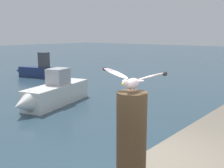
% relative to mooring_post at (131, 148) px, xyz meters
% --- Properties ---
extents(mooring_post, '(0.30, 0.30, 1.15)m').
position_rel_mooring_post_xyz_m(mooring_post, '(0.00, 0.00, 0.00)').
color(mooring_post, '#4C3823').
rests_on(mooring_post, harbor_quay).
extents(seagull, '(0.39, 0.69, 0.22)m').
position_rel_mooring_post_xyz_m(seagull, '(-0.00, -0.00, 0.69)').
color(seagull, tan).
rests_on(seagull, mooring_post).
extents(boat_navy, '(1.64, 3.20, 1.66)m').
position_rel_mooring_post_xyz_m(boat_navy, '(8.53, 13.80, -1.27)').
color(boat_navy, navy).
rests_on(boat_navy, ground_plane).
extents(boat_white, '(4.16, 1.94, 1.45)m').
position_rel_mooring_post_xyz_m(boat_white, '(4.60, 7.18, -1.26)').
color(boat_white, silver).
rests_on(boat_white, ground_plane).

